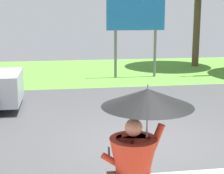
% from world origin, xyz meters
% --- Properties ---
extents(ground_plane, '(40.00, 22.00, 0.20)m').
position_xyz_m(ground_plane, '(0.00, 2.95, -0.05)').
color(ground_plane, '#424244').
extents(monk_pedestrian, '(1.14, 1.14, 2.13)m').
position_xyz_m(monk_pedestrian, '(-0.86, -3.65, 1.16)').
color(monk_pedestrian, '#B22D1E').
rests_on(monk_pedestrian, ground_plane).
extents(roadside_billboard, '(2.60, 0.12, 3.50)m').
position_xyz_m(roadside_billboard, '(1.70, 8.07, 2.55)').
color(roadside_billboard, slate).
rests_on(roadside_billboard, ground_plane).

